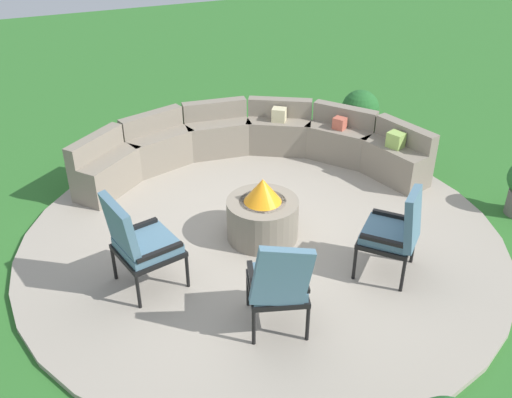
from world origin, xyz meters
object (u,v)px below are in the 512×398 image
at_px(fire_pit, 263,215).
at_px(potted_plant_1, 360,112).
at_px(lounge_chair_back_left, 396,230).
at_px(lounge_chair_front_right, 279,282).
at_px(curved_stone_bench, 252,145).
at_px(lounge_chair_front_left, 138,241).

distance_m(fire_pit, potted_plant_1, 3.25).
distance_m(fire_pit, lounge_chair_back_left, 1.52).
bearing_deg(lounge_chair_back_left, lounge_chair_front_right, 148.66).
xyz_separation_m(curved_stone_bench, lounge_chair_front_right, (-0.96, -3.14, 0.23)).
bearing_deg(curved_stone_bench, fire_pit, -107.29).
bearing_deg(potted_plant_1, curved_stone_bench, -168.50).
bearing_deg(potted_plant_1, lounge_chair_front_right, -129.55).
bearing_deg(lounge_chair_back_left, curved_stone_bench, 55.44).
distance_m(curved_stone_bench, lounge_chair_front_left, 2.88).
relative_size(lounge_chair_front_right, potted_plant_1, 1.40).
bearing_deg(fire_pit, lounge_chair_front_left, -165.76).
bearing_deg(lounge_chair_front_left, potted_plant_1, 107.48).
bearing_deg(lounge_chair_front_right, fire_pit, 88.78).
distance_m(fire_pit, curved_stone_bench, 1.78).
relative_size(fire_pit, lounge_chair_front_right, 0.78).
xyz_separation_m(fire_pit, lounge_chair_front_left, (-1.46, -0.37, 0.26)).
relative_size(fire_pit, lounge_chair_front_left, 0.76).
height_order(fire_pit, curved_stone_bench, fire_pit).
relative_size(lounge_chair_front_left, potted_plant_1, 1.43).
height_order(curved_stone_bench, lounge_chair_back_left, lounge_chair_back_left).
xyz_separation_m(lounge_chair_front_right, potted_plant_1, (2.92, 3.53, -0.19)).
bearing_deg(fire_pit, curved_stone_bench, 72.71).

